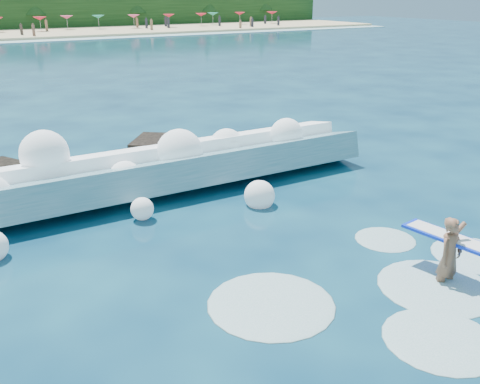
{
  "coord_description": "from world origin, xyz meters",
  "views": [
    {
      "loc": [
        -5.3,
        -9.34,
        6.19
      ],
      "look_at": [
        1.5,
        2.0,
        1.2
      ],
      "focal_mm": 40.0,
      "sensor_mm": 36.0,
      "label": 1
    }
  ],
  "objects": [
    {
      "name": "rock_cluster",
      "position": [
        -1.29,
        8.02,
        0.42
      ],
      "size": [
        8.31,
        3.14,
        1.34
      ],
      "color": "black",
      "rests_on": "ground"
    },
    {
      "name": "surfer_with_board",
      "position": [
        4.24,
        -2.62,
        0.69
      ],
      "size": [
        1.12,
        3.02,
        1.88
      ],
      "color": "brown",
      "rests_on": "ground"
    },
    {
      "name": "breaking_wave",
      "position": [
        -1.24,
        6.5,
        0.58
      ],
      "size": [
        19.36,
        2.96,
        1.67
      ],
      "color": "teal",
      "rests_on": "ground"
    },
    {
      "name": "wave_spray",
      "position": [
        -1.47,
        6.46,
        1.07
      ],
      "size": [
        15.75,
        4.95,
        2.42
      ],
      "color": "white",
      "rests_on": "ground"
    },
    {
      "name": "surf_foam",
      "position": [
        2.99,
        -2.31,
        0.0
      ],
      "size": [
        8.89,
        5.6,
        0.14
      ],
      "color": "silver",
      "rests_on": "ground"
    },
    {
      "name": "ground",
      "position": [
        0.0,
        0.0,
        0.0
      ],
      "size": [
        200.0,
        200.0,
        0.0
      ],
      "primitive_type": "plane",
      "color": "#082542",
      "rests_on": "ground"
    }
  ]
}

